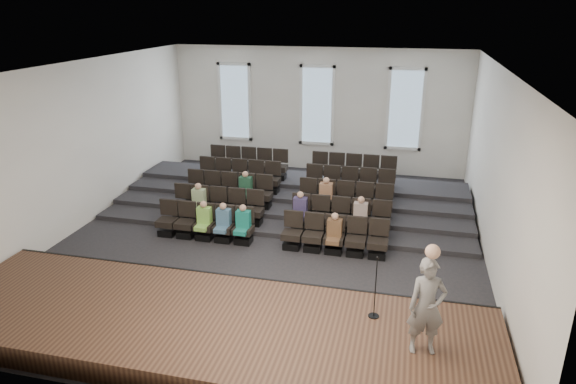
% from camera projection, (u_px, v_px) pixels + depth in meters
% --- Properties ---
extents(ground, '(14.00, 14.00, 0.00)m').
position_uv_depth(ground, '(273.00, 237.00, 15.34)').
color(ground, black).
rests_on(ground, ground).
extents(ceiling, '(12.00, 14.00, 0.02)m').
position_uv_depth(ceiling, '(271.00, 66.00, 13.63)').
color(ceiling, white).
rests_on(ceiling, ground).
extents(wall_back, '(12.00, 0.04, 5.00)m').
position_uv_depth(wall_back, '(317.00, 110.00, 20.90)').
color(wall_back, white).
rests_on(wall_back, ground).
extents(wall_front, '(12.00, 0.04, 5.00)m').
position_uv_depth(wall_front, '(155.00, 277.00, 8.08)').
color(wall_front, white).
rests_on(wall_front, ground).
extents(wall_left, '(0.04, 14.00, 5.00)m').
position_uv_depth(wall_left, '(84.00, 144.00, 15.81)').
color(wall_left, white).
rests_on(wall_left, ground).
extents(wall_right, '(0.04, 14.00, 5.00)m').
position_uv_depth(wall_right, '(498.00, 172.00, 13.17)').
color(wall_right, white).
rests_on(wall_right, ground).
extents(stage, '(11.80, 3.60, 0.50)m').
position_uv_depth(stage, '(209.00, 328.00, 10.60)').
color(stage, '#503522').
rests_on(stage, ground).
extents(stage_lip, '(11.80, 0.06, 0.52)m').
position_uv_depth(stage_lip, '(236.00, 285.00, 12.22)').
color(stage_lip, black).
rests_on(stage_lip, ground).
extents(risers, '(11.80, 4.80, 0.60)m').
position_uv_depth(risers, '(296.00, 195.00, 18.17)').
color(risers, black).
rests_on(risers, ground).
extents(seating_rows, '(6.80, 4.70, 1.67)m').
position_uv_depth(seating_rows, '(285.00, 198.00, 16.52)').
color(seating_rows, black).
rests_on(seating_rows, ground).
extents(windows, '(8.44, 0.10, 3.24)m').
position_uv_depth(windows, '(317.00, 106.00, 20.77)').
color(windows, white).
rests_on(windows, wall_back).
extents(audience, '(5.45, 2.64, 1.10)m').
position_uv_depth(audience, '(270.00, 209.00, 15.30)').
color(audience, '#83C14D').
rests_on(audience, seating_rows).
extents(speaker, '(0.76, 0.59, 1.87)m').
position_uv_depth(speaker, '(427.00, 307.00, 9.19)').
color(speaker, slate).
rests_on(speaker, stage).
extents(mic_stand, '(0.23, 0.23, 1.38)m').
position_uv_depth(mic_stand, '(375.00, 299.00, 10.41)').
color(mic_stand, black).
rests_on(mic_stand, stage).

